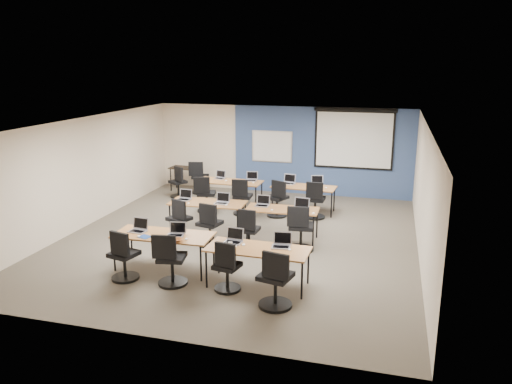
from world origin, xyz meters
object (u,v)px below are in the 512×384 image
(task_chair_10, at_px, (277,201))
(task_chair_2, at_px, (227,270))
(laptop_1, at_px, (176,232))
(task_chair_5, at_px, (209,228))
(training_table_mid_right, at_px, (282,211))
(laptop_3, at_px, (282,243))
(laptop_5, at_px, (222,201))
(task_chair_7, at_px, (300,232))
(training_table_front_right, at_px, (258,251))
(training_table_mid_left, at_px, (208,204))
(training_table_back_right, at_px, (304,188))
(whiteboard, at_px, (272,147))
(task_chair_1, at_px, (170,264))
(laptop_2, at_px, (234,239))
(laptop_4, at_px, (185,197))
(task_chair_6, at_px, (248,233))
(utility_table, at_px, (185,170))
(spare_chair_b, at_px, (178,185))
(task_chair_0, at_px, (123,259))
(projector_screen, at_px, (354,136))
(laptop_11, at_px, (317,183))
(laptop_0, at_px, (139,228))
(task_chair_4, at_px, (179,223))
(task_chair_8, at_px, (206,197))
(laptop_10, at_px, (289,181))
(task_chair_9, at_px, (242,200))
(training_table_front_left, at_px, (163,236))
(laptop_8, at_px, (220,177))
(laptop_7, at_px, (301,207))
(laptop_6, at_px, (262,203))
(training_table_back_left, at_px, (230,183))
(laptop_9, at_px, (251,178))
(task_chair_11, at_px, (315,203))
(spare_chair_a, at_px, (199,180))

(task_chair_10, bearing_deg, task_chair_2, -64.32)
(laptop_1, distance_m, task_chair_5, 1.51)
(training_table_mid_right, bearing_deg, laptop_3, -80.30)
(laptop_5, xyz_separation_m, task_chair_7, (2.03, -0.72, -0.35))
(training_table_front_right, xyz_separation_m, task_chair_5, (-1.58, 1.72, -0.27))
(training_table_mid_left, distance_m, training_table_back_right, 2.93)
(whiteboard, distance_m, task_chair_1, 7.25)
(laptop_2, bearing_deg, laptop_4, 134.06)
(training_table_mid_right, bearing_deg, whiteboard, 104.32)
(task_chair_6, relative_size, utility_table, 1.00)
(training_table_mid_left, relative_size, utility_table, 1.90)
(training_table_mid_right, distance_m, spare_chair_b, 4.72)
(training_table_front_right, distance_m, training_table_mid_right, 2.58)
(task_chair_0, height_order, task_chair_2, task_chair_0)
(projector_screen, height_order, laptop_11, projector_screen)
(laptop_0, xyz_separation_m, task_chair_6, (1.88, 1.38, -0.40))
(training_table_front_right, relative_size, task_chair_4, 1.88)
(task_chair_6, xyz_separation_m, task_chair_7, (1.09, 0.26, 0.04))
(laptop_2, distance_m, laptop_5, 2.67)
(task_chair_2, relative_size, task_chair_8, 0.95)
(laptop_11, distance_m, spare_chair_b, 4.26)
(laptop_10, bearing_deg, laptop_4, -125.48)
(laptop_1, relative_size, laptop_4, 1.01)
(training_table_back_right, distance_m, task_chair_9, 1.71)
(training_table_front_left, height_order, task_chair_4, task_chair_4)
(task_chair_6, xyz_separation_m, laptop_8, (-1.86, 3.44, 0.39))
(laptop_7, bearing_deg, laptop_6, -179.42)
(laptop_1, distance_m, task_chair_7, 2.74)
(projector_screen, relative_size, task_chair_5, 2.38)
(projector_screen, height_order, task_chair_8, projector_screen)
(training_table_mid_right, relative_size, laptop_10, 4.97)
(task_chair_1, bearing_deg, laptop_2, 20.24)
(training_table_back_left, xyz_separation_m, laptop_4, (-0.45, -2.15, 0.11))
(training_table_mid_left, relative_size, task_chair_5, 1.81)
(training_table_front_right, distance_m, utility_table, 7.44)
(training_table_back_right, bearing_deg, task_chair_0, -111.70)
(laptop_1, xyz_separation_m, laptop_7, (2.04, 2.34, 0.00))
(training_table_mid_left, bearing_deg, training_table_mid_right, -3.80)
(task_chair_0, height_order, laptop_4, task_chair_0)
(laptop_9, distance_m, task_chair_9, 1.03)
(projector_screen, relative_size, task_chair_2, 2.48)
(training_table_front_left, relative_size, laptop_0, 5.77)
(training_table_front_left, bearing_deg, laptop_4, 101.98)
(task_chair_9, height_order, laptop_10, task_chair_9)
(utility_table, distance_m, spare_chair_b, 0.93)
(training_table_back_left, distance_m, task_chair_8, 0.91)
(laptop_5, relative_size, task_chair_11, 0.32)
(training_table_mid_left, xyz_separation_m, laptop_6, (1.35, 0.07, 0.10))
(laptop_9, distance_m, spare_chair_a, 2.15)
(training_table_back_left, relative_size, laptop_1, 5.67)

